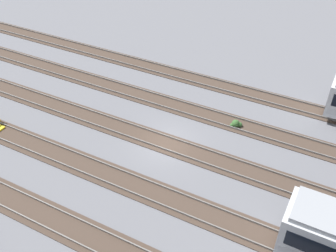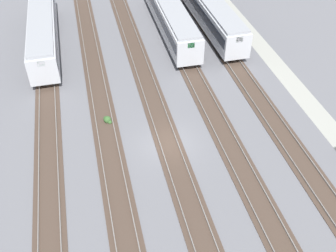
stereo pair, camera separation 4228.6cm
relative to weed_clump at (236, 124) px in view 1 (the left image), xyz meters
name	(u,v)px [view 1 (the left image)]	position (x,y,z in m)	size (l,w,h in m)	color
ground_plane	(166,144)	(-3.95, -4.54, -0.24)	(400.00, 400.00, 0.00)	slate
rail_track_nearest	(90,237)	(-3.95, -14.18, -0.20)	(90.00, 2.23, 0.21)	#47382D
rail_track_near_inner	(133,185)	(-3.95, -9.36, -0.20)	(90.00, 2.23, 0.21)	#47382D
rail_track_middle	(166,144)	(-3.95, -4.54, -0.20)	(90.00, 2.24, 0.21)	#47382D
rail_track_far_inner	(193,111)	(-3.95, 0.28, -0.20)	(90.00, 2.23, 0.21)	#47382D
rail_track_farthest	(215,84)	(-3.95, 5.10, -0.20)	(90.00, 2.23, 0.21)	#47382D
weed_clump	(236,124)	(0.00, 0.00, 0.00)	(0.92, 0.70, 0.64)	#38602D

